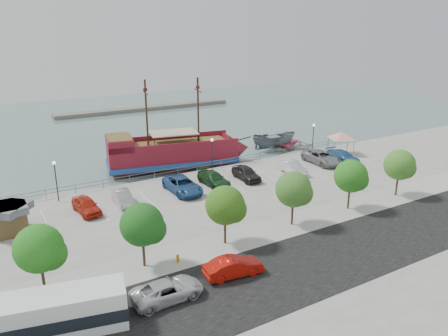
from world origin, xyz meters
TOP-DOWN VIEW (x-y plane):
  - ground at (0.00, 0.00)m, footprint 160.00×160.00m
  - land_slab at (0.00, -21.00)m, footprint 100.00×58.00m
  - street at (0.00, -16.00)m, footprint 100.00×8.00m
  - sidewalk at (0.00, -10.00)m, footprint 100.00×4.00m
  - seawall_railing at (0.00, 7.80)m, footprint 50.00×0.06m
  - far_shore at (10.00, 55.00)m, footprint 40.00×3.00m
  - pirate_ship at (-0.85, 13.00)m, footprint 19.87×9.04m
  - patrol_boat at (14.36, 13.30)m, footprint 7.05×4.56m
  - speedboat at (16.85, 12.64)m, footprint 8.19×8.83m
  - dock_west at (-15.37, 9.20)m, footprint 7.87×4.20m
  - dock_mid at (7.78, 9.20)m, footprint 7.31×2.88m
  - dock_east at (15.23, 9.20)m, footprint 8.09×3.64m
  - shed at (-23.05, 1.17)m, footprint 3.23×3.23m
  - canopy_tent at (19.32, 4.38)m, footprint 5.77×5.77m
  - street_van at (-15.19, -14.73)m, footprint 4.86×2.28m
  - street_sedan at (-9.98, -14.50)m, footprint 4.47×2.02m
  - shuttle_bus at (-21.54, -14.50)m, footprint 7.51×4.01m
  - fire_hydrant at (-12.64, -10.80)m, footprint 0.24×0.24m
  - lamp_post_left at (-18.00, 6.50)m, footprint 0.36×0.36m
  - lamp_post_mid at (0.00, 6.50)m, footprint 0.36×0.36m
  - lamp_post_right at (16.00, 6.50)m, footprint 0.36×0.36m
  - tree_a at (-21.85, -10.07)m, footprint 3.30×3.20m
  - tree_b at (-14.85, -10.07)m, footprint 3.30×3.20m
  - tree_c at (-7.85, -10.07)m, footprint 3.30×3.20m
  - tree_d at (-0.85, -10.07)m, footprint 3.30×3.20m
  - tree_e at (6.15, -10.07)m, footprint 3.30×3.20m
  - tree_f at (13.15, -10.07)m, footprint 3.30×3.20m
  - parked_car_a at (-16.24, 2.08)m, footprint 2.25×4.59m
  - parked_car_b at (-12.53, 2.44)m, footprint 1.65×4.21m
  - parked_car_c at (-5.98, 2.30)m, footprint 2.74×5.85m
  - parked_car_d at (-2.02, 2.56)m, footprint 2.29×5.13m
  - parked_car_e at (2.15, 2.24)m, footprint 2.18×4.78m
  - parked_car_f at (8.17, 1.27)m, footprint 1.95×4.67m
  - parked_car_g at (14.01, 2.46)m, footprint 3.01×6.06m
  - parked_car_h at (16.85, 1.52)m, footprint 2.08×5.11m

SIDE VIEW (x-z plane):
  - ground at x=0.00m, z-range -1.00..-1.00m
  - dock_mid at x=7.78m, z-range -1.00..-0.59m
  - dock_west at x=-15.37m, z-range -1.00..-0.57m
  - dock_east at x=15.23m, z-range -1.00..-0.55m
  - land_slab at x=0.00m, z-range -1.20..0.00m
  - far_shore at x=10.00m, z-range -1.00..-0.20m
  - speedboat at x=16.85m, z-range -1.00..0.49m
  - street at x=0.00m, z-range -0.01..0.03m
  - sidewalk at x=0.00m, z-range -0.01..0.04m
  - patrol_boat at x=14.36m, z-range -1.00..1.55m
  - fire_hydrant at x=-12.64m, z-range 0.03..0.71m
  - seawall_railing at x=0.00m, z-range 0.03..1.03m
  - street_van at x=-15.19m, z-range 0.00..1.34m
  - parked_car_b at x=-12.53m, z-range 0.00..1.37m
  - street_sedan at x=-9.98m, z-range 0.00..1.42m
  - parked_car_d at x=-2.02m, z-range 0.00..1.46m
  - parked_car_h at x=16.85m, z-range 0.00..1.48m
  - parked_car_f at x=8.17m, z-range 0.00..1.50m
  - parked_car_a at x=-16.24m, z-range 0.00..1.51m
  - parked_car_e at x=2.15m, z-range 0.00..1.59m
  - parked_car_c at x=-5.98m, z-range 0.00..1.62m
  - parked_car_g at x=14.01m, z-range 0.00..1.65m
  - pirate_ship at x=-0.85m, z-range -5.10..7.23m
  - shuttle_bus at x=-21.54m, z-range -0.04..2.47m
  - shed at x=-23.05m, z-range 0.08..2.68m
  - lamp_post_left at x=-18.00m, z-range 0.80..5.08m
  - lamp_post_mid at x=0.00m, z-range 0.80..5.08m
  - lamp_post_right at x=16.00m, z-range 0.80..5.08m
  - canopy_tent at x=19.32m, z-range 1.34..4.98m
  - tree_a at x=-21.85m, z-range 0.80..5.80m
  - tree_b at x=-14.85m, z-range 0.80..5.80m
  - tree_c at x=-7.85m, z-range 0.80..5.80m
  - tree_d at x=-0.85m, z-range 0.80..5.80m
  - tree_e at x=6.15m, z-range 0.80..5.80m
  - tree_f at x=13.15m, z-range 0.80..5.80m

